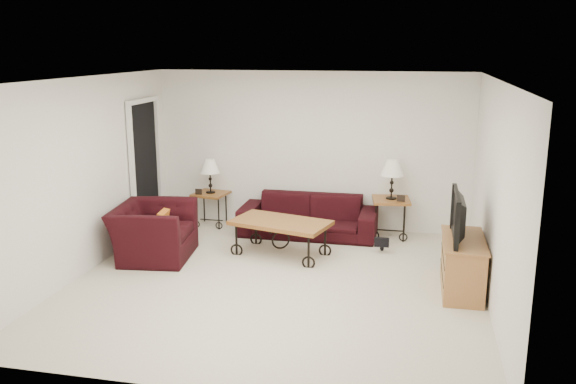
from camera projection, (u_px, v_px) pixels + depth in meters
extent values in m
plane|color=beige|center=(276.00, 283.00, 7.51)|extent=(5.00, 5.00, 0.00)
cube|color=white|center=(312.00, 151.00, 9.59)|extent=(5.00, 0.02, 2.50)
cube|color=white|center=(204.00, 253.00, 4.84)|extent=(5.00, 0.02, 2.50)
cube|color=white|center=(86.00, 176.00, 7.72)|extent=(0.02, 5.00, 2.50)
cube|color=white|center=(494.00, 196.00, 6.70)|extent=(0.02, 5.00, 2.50)
plane|color=white|center=(275.00, 79.00, 6.92)|extent=(5.00, 5.00, 0.00)
cube|color=black|center=(145.00, 169.00, 9.34)|extent=(0.08, 0.94, 2.04)
imported|color=black|center=(308.00, 216.00, 9.35)|extent=(2.11, 0.82, 0.62)
cube|color=#965C26|center=(211.00, 209.00, 9.86)|extent=(0.58, 0.58, 0.55)
cube|color=#965C26|center=(390.00, 218.00, 9.26)|extent=(0.62, 0.62, 0.61)
cube|color=black|center=(199.00, 192.00, 9.67)|extent=(0.11, 0.02, 0.09)
cube|color=black|center=(401.00, 198.00, 9.01)|extent=(0.12, 0.03, 0.10)
cube|color=#965C26|center=(281.00, 238.00, 8.46)|extent=(1.47, 1.04, 0.50)
imported|color=black|center=(154.00, 232.00, 8.34)|extent=(1.13, 1.25, 0.74)
cube|color=#CC661A|center=(162.00, 223.00, 8.23)|extent=(0.13, 0.34, 0.34)
cube|color=#9E5C3A|center=(462.00, 265.00, 7.19)|extent=(0.45, 1.09, 0.65)
imported|color=black|center=(464.00, 216.00, 7.05)|extent=(0.13, 0.98, 0.56)
ellipsoid|color=black|center=(382.00, 237.00, 8.63)|extent=(0.34, 0.28, 0.41)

